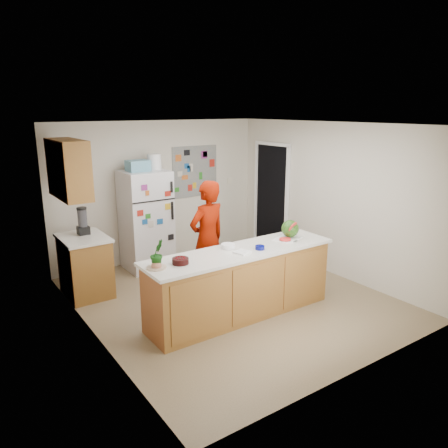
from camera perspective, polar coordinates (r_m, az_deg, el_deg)
floor at (r=6.51m, az=0.94°, el=-9.74°), size 4.00×4.50×0.02m
wall_back at (r=8.00m, az=-8.47°, el=4.27°), size 4.00×0.02×2.50m
wall_left at (r=5.23m, az=-17.27°, el=-1.96°), size 0.02×4.50×2.50m
wall_right at (r=7.42m, az=13.76°, el=3.16°), size 0.02×4.50×2.50m
ceiling at (r=5.92m, az=1.04°, el=13.01°), size 4.00×4.50×0.02m
doorway at (r=8.46m, az=6.25°, el=3.33°), size 0.03×0.85×2.04m
peninsula_base at (r=5.85m, az=2.21°, el=-7.89°), size 2.60×0.62×0.88m
peninsula_top at (r=5.69m, az=2.25°, el=-3.61°), size 2.68×0.70×0.04m
side_counter_base at (r=6.80m, az=-17.64°, el=-5.37°), size 0.60×0.80×0.86m
side_counter_top at (r=6.66m, az=-17.95°, el=-1.74°), size 0.64×0.84×0.04m
upper_cabinets at (r=6.38m, az=-19.67°, el=6.79°), size 0.35×1.00×0.80m
refrigerator at (r=7.56m, az=-10.14°, el=0.48°), size 0.75×0.70×1.70m
fridge_top_bin at (r=7.35m, az=-11.18°, el=7.48°), size 0.35×0.28×0.18m
photo_collage at (r=8.28m, az=-3.80°, el=6.87°), size 0.95×0.01×0.95m
person at (r=6.35m, az=-2.17°, el=-1.98°), size 0.69×0.52×1.72m
blender_appliance at (r=6.73m, az=-17.98°, el=0.28°), size 0.13×0.13×0.38m
cutting_board at (r=6.22m, az=8.31°, el=-1.88°), size 0.45×0.38×0.01m
watermelon at (r=6.24m, az=8.63°, el=-0.61°), size 0.25×0.25×0.25m
watermelon_slice at (r=6.12m, az=7.98°, el=-1.99°), size 0.16×0.16×0.02m
cherry_bowl at (r=5.21m, az=-5.71°, el=-4.82°), size 0.26×0.26×0.07m
white_bowl at (r=5.74m, az=0.54°, el=-2.91°), size 0.20×0.20×0.06m
cobalt_bowl at (r=5.72m, az=4.70°, el=-3.08°), size 0.16×0.16×0.05m
plate at (r=5.11m, az=-8.81°, el=-5.63°), size 0.24×0.24×0.02m
paper_towel at (r=5.57m, az=2.39°, el=-3.69°), size 0.23×0.22×0.02m
keys at (r=6.11m, az=9.32°, el=-2.24°), size 0.09×0.06×0.01m
potted_plant at (r=5.09m, az=-8.75°, el=-3.85°), size 0.23×0.23×0.33m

